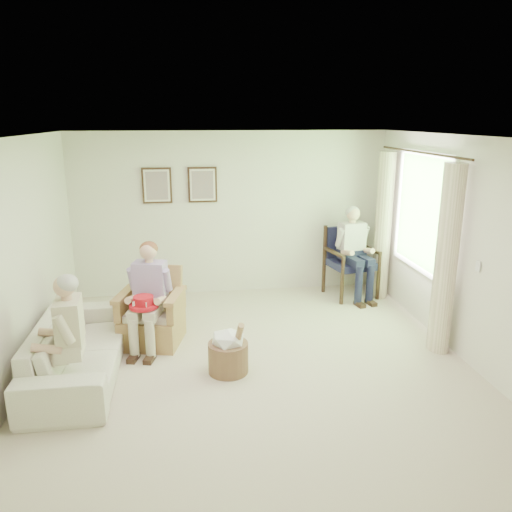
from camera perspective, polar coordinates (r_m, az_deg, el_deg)
name	(u,v)px	position (r m, az deg, el deg)	size (l,w,h in m)	color
floor	(255,370)	(5.87, -0.14, -12.87)	(5.50, 5.50, 0.00)	beige
back_wall	(231,214)	(8.03, -2.82, 4.83)	(5.00, 0.04, 2.60)	silver
front_wall	(322,398)	(2.88, 7.61, -15.82)	(5.00, 0.04, 2.60)	silver
left_wall	(10,271)	(5.62, -26.30, -1.50)	(0.04, 5.50, 2.60)	silver
right_wall	(471,253)	(6.21, 23.36, 0.35)	(0.04, 5.50, 2.60)	silver
ceiling	(255,137)	(5.16, -0.15, 13.42)	(5.00, 5.50, 0.02)	white
window	(422,210)	(7.16, 18.48, 5.05)	(0.13, 2.50, 1.63)	#2D6B23
curtain_left	(446,261)	(6.35, 20.90, -0.49)	(0.34, 0.34, 2.30)	beige
curtain_right	(383,226)	(8.06, 14.33, 3.32)	(0.34, 0.34, 2.30)	beige
framed_print_left	(157,186)	(7.90, -11.26, 7.90)	(0.45, 0.05, 0.55)	#382114
framed_print_right	(203,185)	(7.89, -6.13, 8.10)	(0.45, 0.05, 0.55)	#382114
wicker_armchair	(152,320)	(6.55, -11.79, -7.13)	(0.74, 0.74, 0.95)	#A8764F
wood_armchair	(349,258)	(8.19, 10.63, -0.27)	(0.71, 0.66, 1.09)	black
sofa	(79,347)	(5.98, -19.53, -9.80)	(0.86, 2.20, 0.64)	white
person_wicker	(149,289)	(6.27, -12.09, -3.75)	(0.40, 0.63, 1.31)	beige
person_dark	(354,246)	(7.96, 11.13, 1.16)	(0.40, 0.63, 1.43)	#171833
person_sofa	(65,332)	(5.35, -21.02, -8.11)	(0.42, 0.63, 1.29)	beige
red_hat	(144,303)	(6.12, -12.73, -5.26)	(0.34, 0.34, 0.14)	red
hatbox	(228,351)	(5.72, -3.18, -10.77)	(0.52, 0.52, 0.67)	#A6735A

